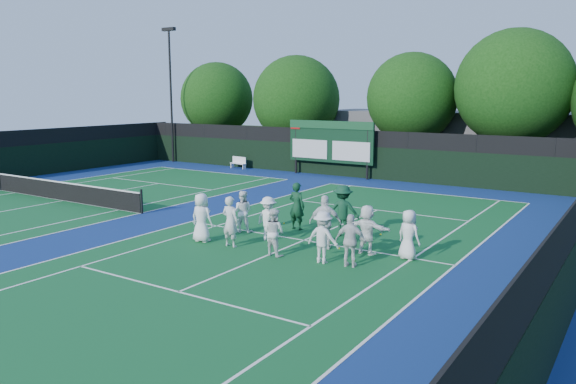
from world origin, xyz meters
The scene contains 31 objects.
ground centered at (0.00, 0.00, 0.00)m, with size 120.00×120.00×0.00m, color #1C350E.
court_apron centered at (-6.00, 1.00, 0.00)m, with size 34.00×32.00×0.01m, color navy.
near_court centered at (0.00, 1.00, 0.01)m, with size 11.05×23.85×0.01m.
left_court centered at (-14.00, 1.00, 0.01)m, with size 11.05×23.85×0.01m.
back_fence centered at (-6.00, 16.00, 1.36)m, with size 34.00×0.08×3.00m.
scoreboard centered at (-7.01, 15.59, 2.19)m, with size 6.00×0.21×3.55m.
clubhouse centered at (-2.00, 24.00, 2.00)m, with size 18.00×6.00×4.00m, color #57585C.
light_pole_left centered at (-21.00, 15.70, 6.30)m, with size 1.20×0.30×10.12m.
tennis_net centered at (-14.00, 1.00, 0.49)m, with size 11.30×0.10×1.10m.
bench centered at (-14.27, 15.36, 0.45)m, with size 1.36×0.54×0.84m.
tree_a centered at (-19.51, 19.58, 4.68)m, with size 5.81×5.81×7.74m.
tree_b centered at (-11.93, 19.58, 4.66)m, with size 6.39×6.39×8.02m.
tree_c centered at (-3.03, 19.58, 4.82)m, with size 5.83×5.83×7.89m.
tree_d centered at (3.22, 19.58, 5.43)m, with size 6.80×6.80×9.01m.
tennis_ball_1 centered at (0.95, 1.17, 0.03)m, with size 0.07×0.07×0.07m, color #BEC417.
tennis_ball_2 centered at (1.60, 0.69, 0.03)m, with size 0.07×0.07×0.07m, color #BEC417.
tennis_ball_3 centered at (-2.04, 2.76, 0.03)m, with size 0.07×0.07×0.07m, color #BEC417.
tennis_ball_4 centered at (2.01, 3.22, 0.03)m, with size 0.07×0.07×0.07m, color #BEC417.
tennis_ball_5 centered at (2.67, -0.32, 0.03)m, with size 0.07×0.07×0.07m, color #BEC417.
player_front_0 centered at (-2.98, -1.12, 0.88)m, with size 0.86×0.56×1.76m, color white.
player_front_1 centered at (-1.71, -1.08, 0.89)m, with size 0.65×0.43×1.78m, color silver.
player_front_2 centered at (0.16, -1.14, 0.78)m, with size 0.76×0.59×1.57m, color white.
player_front_3 centered at (1.90, -0.98, 0.83)m, with size 1.07×0.61×1.65m, color silver.
player_front_4 centered at (2.82, -0.88, 0.83)m, with size 0.97×0.40×1.65m, color silver.
player_back_0 centered at (-2.65, 0.81, 0.80)m, with size 0.78×0.61×1.61m, color white.
player_back_1 centered at (-1.07, 0.29, 0.81)m, with size 1.04×0.60×1.61m, color white.
player_back_2 centered at (1.18, 0.44, 0.93)m, with size 1.09×0.46×1.87m, color white.
player_back_3 centered at (2.63, 0.68, 0.83)m, with size 1.54×0.49×1.66m, color white.
player_back_4 centered at (4.00, 0.84, 0.81)m, with size 0.79×0.52×1.62m, color white.
coach_left centered at (-1.13, 2.29, 0.93)m, with size 0.68×0.45×1.87m, color #0F3820.
coach_right centered at (0.84, 2.36, 0.96)m, with size 1.24×0.71×1.92m, color #103B23.
Camera 1 is at (10.28, -15.76, 5.23)m, focal length 35.00 mm.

